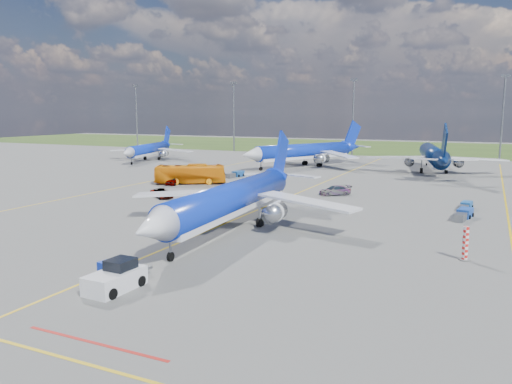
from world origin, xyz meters
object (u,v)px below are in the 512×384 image
at_px(bg_jet_nnw, 304,167).
at_px(service_car_a, 173,181).
at_px(main_airliner, 232,230).
at_px(apron_bus, 190,174).
at_px(service_car_c, 335,190).
at_px(baggage_tug_e, 465,206).
at_px(warning_post, 465,244).
at_px(bg_jet_n, 432,172).
at_px(bg_jet_nw, 149,160).
at_px(uld_container, 116,271).
at_px(service_car_b, 162,193).
at_px(baggage_tug_w, 463,214).
at_px(baggage_tug_c, 235,174).
at_px(pushback_tug, 116,278).

bearing_deg(bg_jet_nnw, service_car_a, -80.09).
distance_m(main_airliner, apron_bus, 36.91).
xyz_separation_m(service_car_c, baggage_tug_e, (19.12, -4.15, -0.29)).
bearing_deg(warning_post, main_airliner, 176.22).
bearing_deg(bg_jet_n, main_airliner, 66.43).
distance_m(bg_jet_nw, uld_container, 98.86).
bearing_deg(service_car_b, service_car_a, 58.86).
xyz_separation_m(warning_post, main_airliner, (-23.87, 1.58, -1.50)).
bearing_deg(bg_jet_nw, baggage_tug_w, -43.35).
relative_size(main_airliner, baggage_tug_c, 7.50).
distance_m(apron_bus, baggage_tug_e, 46.63).
distance_m(bg_jet_n, baggage_tug_w, 50.25).
bearing_deg(bg_jet_nw, main_airliner, -61.30).
xyz_separation_m(warning_post, baggage_tug_c, (-44.35, 41.98, -0.98)).
bearing_deg(baggage_tug_e, bg_jet_n, 108.52).
xyz_separation_m(bg_jet_nnw, pushback_tug, (15.61, -84.60, 0.87)).
distance_m(bg_jet_nw, baggage_tug_c, 42.52).
bearing_deg(service_car_b, bg_jet_nnw, 26.07).
distance_m(warning_post, baggage_tug_e, 24.95).
bearing_deg(main_airliner, apron_bus, 126.38).
relative_size(bg_jet_n, apron_bus, 3.16).
height_order(main_airliner, service_car_c, main_airliner).
bearing_deg(main_airliner, warning_post, -6.94).
distance_m(main_airliner, service_car_c, 27.74).
xyz_separation_m(apron_bus, baggage_tug_e, (46.33, -5.10, -1.33)).
height_order(bg_jet_nnw, service_car_b, bg_jet_nnw).
distance_m(service_car_b, service_car_c, 26.72).
bearing_deg(bg_jet_n, bg_jet_nw, -7.29).
bearing_deg(apron_bus, bg_jet_nnw, -43.50).
height_order(bg_jet_nw, main_airliner, main_airliner).
bearing_deg(warning_post, bg_jet_nnw, 120.18).
xyz_separation_m(bg_jet_nw, pushback_tug, (58.63, -81.53, 0.87)).
relative_size(bg_jet_nnw, baggage_tug_e, 9.08).
height_order(pushback_tug, service_car_c, pushback_tug).
bearing_deg(warning_post, apron_bus, 147.64).
xyz_separation_m(apron_bus, service_car_b, (4.13, -14.43, -1.10)).
xyz_separation_m(service_car_b, service_car_c, (23.08, 13.48, 0.06)).
relative_size(pushback_tug, apron_bus, 0.50).
relative_size(apron_bus, baggage_tug_w, 2.47).
xyz_separation_m(bg_jet_nw, service_car_a, (31.82, -35.02, 0.73)).
distance_m(pushback_tug, baggage_tug_c, 64.37).
distance_m(service_car_a, baggage_tug_c, 15.05).
height_order(bg_jet_n, apron_bus, bg_jet_n).
relative_size(uld_container, baggage_tug_w, 0.41).
distance_m(pushback_tug, baggage_tug_w, 43.09).
bearing_deg(service_car_c, pushback_tug, -42.57).
relative_size(service_car_c, baggage_tug_c, 1.00).
height_order(warning_post, bg_jet_n, bg_jet_n).
bearing_deg(warning_post, baggage_tug_e, 92.34).
relative_size(bg_jet_nw, uld_container, 15.31).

